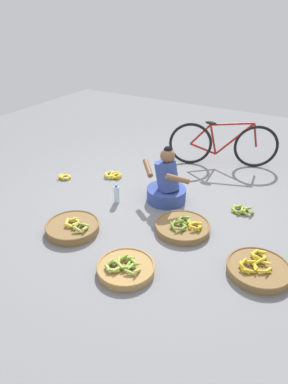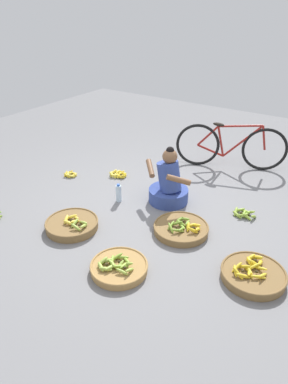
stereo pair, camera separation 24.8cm
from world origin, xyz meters
The scene contains 11 objects.
ground_plane centered at (0.00, 0.00, 0.00)m, with size 10.00×10.00×0.00m, color slate.
vendor_woman_front centered at (0.05, 0.30, 0.25)m, with size 0.74×0.53×0.77m.
bicycle_leaning centered at (0.31, 1.76, 0.36)m, with size 1.59×0.70×0.73m.
banana_basket_front_left centered at (-0.56, -0.88, 0.06)m, with size 0.62×0.62×0.17m.
banana_basket_front_right centered at (0.34, -1.16, 0.05)m, with size 0.58×0.58×0.15m.
banana_basket_near_vendor centered at (1.48, -0.52, 0.05)m, with size 0.63×0.63×0.16m.
banana_basket_back_center centered at (0.54, -0.23, 0.05)m, with size 0.64×0.64×0.15m.
loose_bananas_front_center centered at (1.02, 0.51, 0.03)m, with size 0.30×0.23×0.09m.
loose_bananas_mid_right centered at (-1.56, 0.12, 0.03)m, with size 0.23×0.20×0.08m.
loose_bananas_back_left centered at (-0.95, 0.52, 0.03)m, with size 0.29×0.25×0.09m.
water_bottle centered at (-0.49, -0.07, 0.12)m, with size 0.07×0.07×0.25m.
Camera 1 is at (1.81, -3.35, 2.36)m, focal length 32.61 mm.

